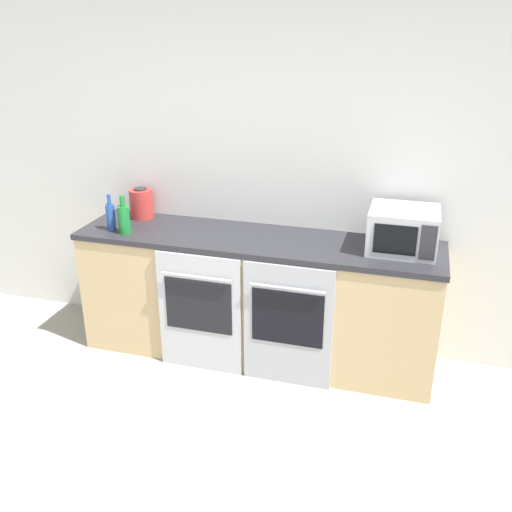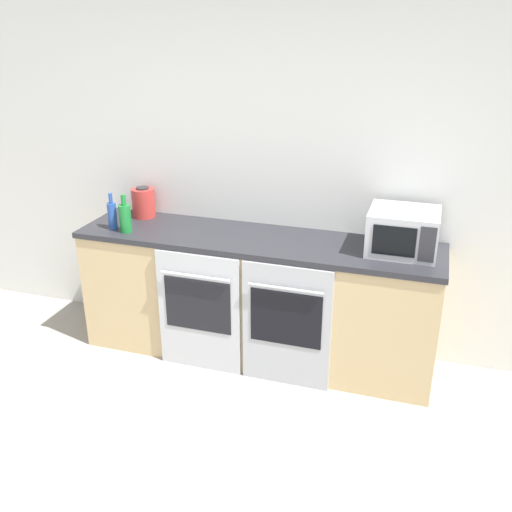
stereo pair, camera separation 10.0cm
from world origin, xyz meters
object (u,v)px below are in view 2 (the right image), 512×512
object	(u,v)px
oven_left	(199,312)
oven_right	(286,326)
microwave	(403,231)
bottle_blue	(112,215)
kettle	(144,202)
bottle_green	(125,217)

from	to	relation	value
oven_left	oven_right	bearing A→B (deg)	0.00
microwave	bottle_blue	bearing A→B (deg)	-174.64
oven_right	kettle	xyz separation A→B (m)	(-1.27, 0.49, 0.59)
microwave	bottle_blue	world-z (taller)	microwave
oven_right	bottle_green	xyz separation A→B (m)	(-1.24, 0.15, 0.59)
oven_right	bottle_green	world-z (taller)	bottle_green
oven_right	kettle	world-z (taller)	kettle
oven_left	bottle_green	xyz separation A→B (m)	(-0.61, 0.15, 0.59)
bottle_green	bottle_blue	world-z (taller)	bottle_green
bottle_green	bottle_blue	bearing A→B (deg)	168.50
bottle_green	bottle_blue	xyz separation A→B (m)	(-0.12, 0.02, -0.00)
oven_right	bottle_blue	world-z (taller)	bottle_blue
bottle_green	kettle	distance (m)	0.35
oven_right	bottle_green	bearing A→B (deg)	173.27
oven_right	kettle	size ratio (longest dim) A/B	3.81
oven_right	bottle_green	size ratio (longest dim) A/B	3.21
bottle_green	microwave	bearing A→B (deg)	6.40
oven_left	kettle	world-z (taller)	kettle
bottle_green	bottle_blue	size ratio (longest dim) A/B	1.03
oven_right	bottle_blue	bearing A→B (deg)	172.85
oven_left	oven_right	world-z (taller)	same
bottle_green	kettle	size ratio (longest dim) A/B	1.19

